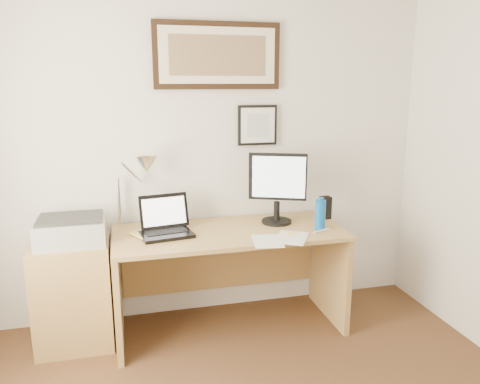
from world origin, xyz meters
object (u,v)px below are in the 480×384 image
object	(u,v)px
book	(139,238)
laptop	(166,226)
desk	(227,258)
side_cabinet	(74,295)
lcd_monitor	(278,185)
printer	(71,230)
water_bottle	(320,215)

from	to	relation	value
book	laptop	distance (m)	0.20
desk	laptop	bearing A→B (deg)	-173.27
side_cabinet	laptop	xyz separation A→B (m)	(0.63, -0.02, 0.44)
lcd_monitor	laptop	bearing A→B (deg)	-176.01
side_cabinet	lcd_monitor	size ratio (longest dim) A/B	1.40
desk	printer	size ratio (longest dim) A/B	3.64
book	side_cabinet	bearing A→B (deg)	169.25
side_cabinet	laptop	bearing A→B (deg)	-1.49
side_cabinet	book	bearing A→B (deg)	-10.75
water_bottle	side_cabinet	bearing A→B (deg)	173.74
side_cabinet	lcd_monitor	xyz separation A→B (m)	(1.45, 0.04, 0.68)
water_bottle	book	world-z (taller)	water_bottle
side_cabinet	book	size ratio (longest dim) A/B	2.83
water_bottle	book	distance (m)	1.26
book	lcd_monitor	distance (m)	1.05
side_cabinet	laptop	size ratio (longest dim) A/B	1.95
water_bottle	book	bearing A→B (deg)	175.36
side_cabinet	laptop	world-z (taller)	laptop
desk	printer	bearing A→B (deg)	-178.63
book	desk	bearing A→B (deg)	10.88
side_cabinet	lcd_monitor	distance (m)	1.60
lcd_monitor	printer	distance (m)	1.45
water_bottle	printer	size ratio (longest dim) A/B	0.49
desk	laptop	distance (m)	0.53
laptop	lcd_monitor	world-z (taller)	lcd_monitor
side_cabinet	printer	distance (m)	0.45
book	laptop	xyz separation A→B (m)	(0.19, 0.07, 0.05)
book	laptop	world-z (taller)	laptop
side_cabinet	book	xyz separation A→B (m)	(0.45, -0.08, 0.39)
water_bottle	desk	xyz separation A→B (m)	(-0.62, 0.22, -0.34)
side_cabinet	lcd_monitor	world-z (taller)	lcd_monitor
water_bottle	desk	world-z (taller)	water_bottle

